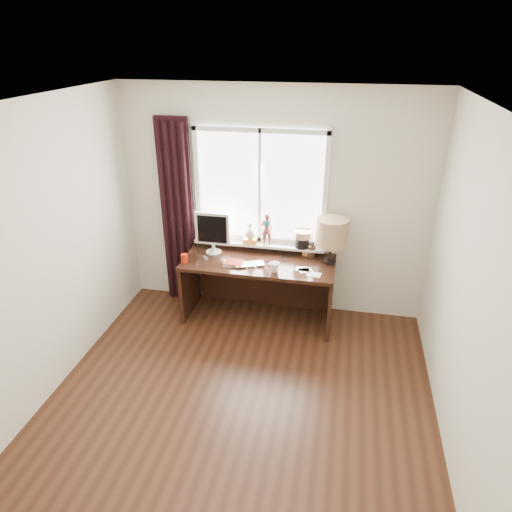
% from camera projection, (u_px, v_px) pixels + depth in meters
% --- Properties ---
extents(floor, '(3.50, 4.00, 0.00)m').
position_uv_depth(floor, '(233.00, 421.00, 3.97)').
color(floor, '#341A0E').
rests_on(floor, ground).
extents(ceiling, '(3.50, 4.00, 0.00)m').
position_uv_depth(ceiling, '(224.00, 112.00, 2.83)').
color(ceiling, white).
rests_on(ceiling, wall_back).
extents(wall_back, '(3.50, 0.00, 2.60)m').
position_uv_depth(wall_back, '(273.00, 204.00, 5.17)').
color(wall_back, beige).
rests_on(wall_back, ground).
extents(wall_left, '(0.00, 4.00, 2.60)m').
position_uv_depth(wall_left, '(22.00, 270.00, 3.72)').
color(wall_left, beige).
rests_on(wall_left, ground).
extents(wall_right, '(0.00, 4.00, 2.60)m').
position_uv_depth(wall_right, '(479.00, 318.00, 3.09)').
color(wall_right, beige).
rests_on(wall_right, ground).
extents(laptop, '(0.37, 0.31, 0.02)m').
position_uv_depth(laptop, '(250.00, 264.00, 5.00)').
color(laptop, silver).
rests_on(laptop, desk).
extents(mug, '(0.14, 0.14, 0.11)m').
position_uv_depth(mug, '(274.00, 267.00, 4.85)').
color(mug, white).
rests_on(mug, desk).
extents(red_cup, '(0.07, 0.07, 0.10)m').
position_uv_depth(red_cup, '(184.00, 258.00, 5.06)').
color(red_cup, '#AA2208').
rests_on(red_cup, desk).
extents(window, '(1.52, 0.21, 1.40)m').
position_uv_depth(window, '(259.00, 205.00, 5.14)').
color(window, white).
rests_on(window, ground).
extents(curtain, '(0.38, 0.09, 2.25)m').
position_uv_depth(curtain, '(177.00, 215.00, 5.37)').
color(curtain, black).
rests_on(curtain, floor).
extents(desk, '(1.70, 0.70, 0.75)m').
position_uv_depth(desk, '(260.00, 276.00, 5.29)').
color(desk, '#331A0F').
rests_on(desk, floor).
extents(monitor, '(0.40, 0.18, 0.49)m').
position_uv_depth(monitor, '(213.00, 230.00, 5.18)').
color(monitor, beige).
rests_on(monitor, desk).
extents(notebook_stack, '(0.24, 0.19, 0.03)m').
position_uv_depth(notebook_stack, '(233.00, 263.00, 5.02)').
color(notebook_stack, beige).
rests_on(notebook_stack, desk).
extents(brush_holder, '(0.09, 0.09, 0.25)m').
position_uv_depth(brush_holder, '(311.00, 252.00, 5.18)').
color(brush_holder, black).
rests_on(brush_holder, desk).
extents(icon_frame, '(0.10, 0.04, 0.13)m').
position_uv_depth(icon_frame, '(307.00, 251.00, 5.18)').
color(icon_frame, gold).
rests_on(icon_frame, desk).
extents(table_lamp, '(0.35, 0.35, 0.52)m').
position_uv_depth(table_lamp, '(332.00, 233.00, 4.91)').
color(table_lamp, black).
rests_on(table_lamp, desk).
extents(loose_papers, '(0.29, 0.22, 0.00)m').
position_uv_depth(loose_papers, '(307.00, 271.00, 4.88)').
color(loose_papers, white).
rests_on(loose_papers, desk).
extents(desk_cables, '(0.32, 0.41, 0.01)m').
position_uv_depth(desk_cables, '(279.00, 260.00, 5.12)').
color(desk_cables, black).
rests_on(desk_cables, desk).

